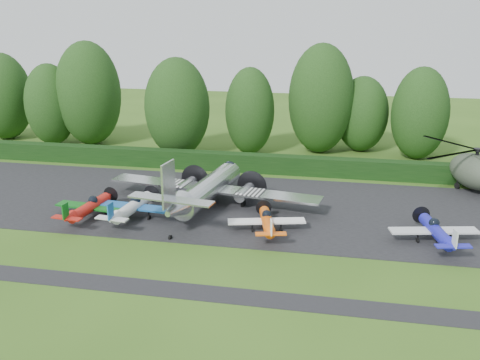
% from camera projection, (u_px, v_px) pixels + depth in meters
% --- Properties ---
extents(ground, '(160.00, 160.00, 0.00)m').
position_uv_depth(ground, '(217.00, 252.00, 39.81)').
color(ground, '#315417').
rests_on(ground, ground).
extents(apron, '(70.00, 18.00, 0.01)m').
position_uv_depth(apron, '(242.00, 206.00, 49.16)').
color(apron, black).
rests_on(apron, ground).
extents(taxiway_verge, '(70.00, 2.00, 0.00)m').
position_uv_depth(taxiway_verge, '(196.00, 292.00, 34.20)').
color(taxiway_verge, black).
rests_on(taxiway_verge, ground).
extents(hedgerow, '(90.00, 1.60, 2.00)m').
position_uv_depth(hedgerow, '(261.00, 172.00, 59.44)').
color(hedgerow, black).
rests_on(hedgerow, ground).
extents(transport_plane, '(20.36, 15.61, 6.53)m').
position_uv_depth(transport_plane, '(208.00, 189.00, 48.17)').
color(transport_plane, silver).
rests_on(transport_plane, ground).
extents(light_plane_red, '(6.82, 7.18, 2.62)m').
position_uv_depth(light_plane_red, '(90.00, 207.00, 45.86)').
color(light_plane_red, red).
rests_on(light_plane_red, ground).
extents(light_plane_white, '(7.27, 7.64, 2.79)m').
position_uv_depth(light_plane_white, '(133.00, 207.00, 45.73)').
color(light_plane_white, silver).
rests_on(light_plane_white, ground).
extents(light_plane_orange, '(6.29, 6.61, 2.42)m').
position_uv_depth(light_plane_orange, '(267.00, 221.00, 42.99)').
color(light_plane_orange, '#F05D0E').
rests_on(light_plane_orange, ground).
extents(light_plane_blue, '(6.81, 7.17, 2.62)m').
position_uv_depth(light_plane_blue, '(436.00, 231.00, 40.92)').
color(light_plane_blue, '#1C1DAD').
rests_on(light_plane_blue, ground).
extents(helicopter, '(13.62, 15.94, 4.39)m').
position_uv_depth(helicopter, '(475.00, 169.00, 52.41)').
color(helicopter, '#384233').
rests_on(helicopter, ground).
extents(tree_0, '(6.51, 6.51, 9.48)m').
position_uv_depth(tree_0, '(362.00, 114.00, 67.03)').
color(tree_0, black).
rests_on(tree_0, ground).
extents(tree_1, '(7.85, 7.85, 11.98)m').
position_uv_depth(tree_1, '(177.00, 108.00, 64.31)').
color(tree_1, black).
rests_on(tree_1, ground).
extents(tree_2, '(6.06, 6.06, 10.72)m').
position_uv_depth(tree_2, '(250.00, 111.00, 65.55)').
color(tree_2, black).
rests_on(tree_2, ground).
extents(tree_4, '(6.53, 6.53, 10.70)m').
position_uv_depth(tree_4, '(50.00, 105.00, 70.11)').
color(tree_4, black).
rests_on(tree_4, ground).
extents(tree_5, '(6.71, 6.71, 11.02)m').
position_uv_depth(tree_5, '(420.00, 114.00, 63.22)').
color(tree_5, black).
rests_on(tree_5, ground).
extents(tree_6, '(8.40, 8.40, 13.54)m').
position_uv_depth(tree_6, '(89.00, 94.00, 69.82)').
color(tree_6, black).
rests_on(tree_6, ground).
extents(tree_7, '(7.75, 7.75, 11.82)m').
position_uv_depth(tree_7, '(3.00, 96.00, 73.09)').
color(tree_7, black).
rests_on(tree_7, ground).
extents(tree_9, '(8.00, 8.00, 13.51)m').
position_uv_depth(tree_9, '(321.00, 99.00, 65.78)').
color(tree_9, black).
rests_on(tree_9, ground).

